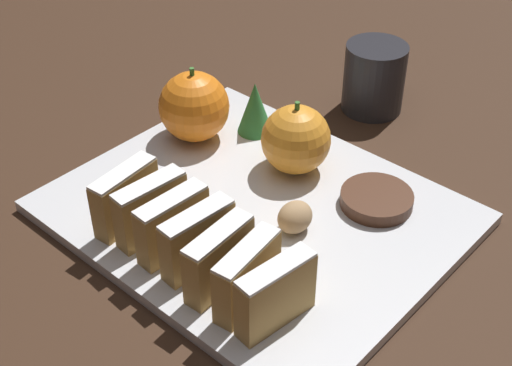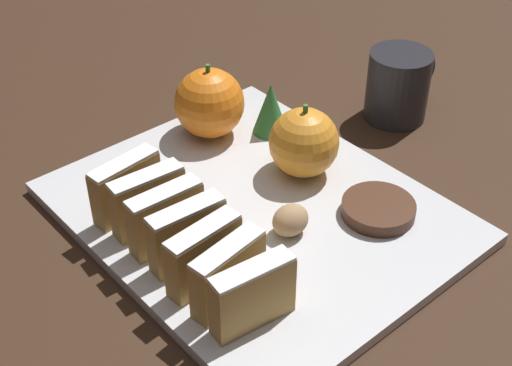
% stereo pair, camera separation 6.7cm
% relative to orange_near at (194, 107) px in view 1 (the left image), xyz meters
% --- Properties ---
extents(ground_plane, '(6.00, 6.00, 0.00)m').
position_rel_orange_near_xyz_m(ground_plane, '(-0.05, -0.13, -0.05)').
color(ground_plane, '#382316').
extents(serving_platter, '(0.30, 0.37, 0.01)m').
position_rel_orange_near_xyz_m(serving_platter, '(-0.05, -0.13, -0.04)').
color(serving_platter, silver).
rests_on(serving_platter, ground_plane).
extents(stollen_slice_front, '(0.07, 0.03, 0.06)m').
position_rel_orange_near_xyz_m(stollen_slice_front, '(-0.15, -0.24, -0.01)').
color(stollen_slice_front, tan).
rests_on(stollen_slice_front, serving_platter).
extents(stollen_slice_second, '(0.07, 0.03, 0.06)m').
position_rel_orange_near_xyz_m(stollen_slice_second, '(-0.15, -0.21, -0.01)').
color(stollen_slice_second, tan).
rests_on(stollen_slice_second, serving_platter).
extents(stollen_slice_third, '(0.07, 0.02, 0.06)m').
position_rel_orange_near_xyz_m(stollen_slice_third, '(-0.15, -0.18, -0.01)').
color(stollen_slice_third, tan).
rests_on(stollen_slice_third, serving_platter).
extents(stollen_slice_fourth, '(0.07, 0.02, 0.06)m').
position_rel_orange_near_xyz_m(stollen_slice_fourth, '(-0.14, -0.15, -0.01)').
color(stollen_slice_fourth, tan).
rests_on(stollen_slice_fourth, serving_platter).
extents(stollen_slice_fifth, '(0.07, 0.02, 0.06)m').
position_rel_orange_near_xyz_m(stollen_slice_fifth, '(-0.14, -0.12, -0.01)').
color(stollen_slice_fifth, tan).
rests_on(stollen_slice_fifth, serving_platter).
extents(stollen_slice_sixth, '(0.07, 0.03, 0.06)m').
position_rel_orange_near_xyz_m(stollen_slice_sixth, '(-0.14, -0.09, -0.01)').
color(stollen_slice_sixth, tan).
rests_on(stollen_slice_sixth, serving_platter).
extents(stollen_slice_back, '(0.07, 0.03, 0.06)m').
position_rel_orange_near_xyz_m(stollen_slice_back, '(-0.14, -0.06, -0.01)').
color(stollen_slice_back, tan).
rests_on(stollen_slice_back, serving_platter).
extents(orange_near, '(0.08, 0.08, 0.09)m').
position_rel_orange_near_xyz_m(orange_near, '(0.00, 0.00, 0.00)').
color(orange_near, orange).
rests_on(orange_near, serving_platter).
extents(orange_far, '(0.07, 0.07, 0.08)m').
position_rel_orange_near_xyz_m(orange_far, '(0.03, -0.12, -0.00)').
color(orange_far, orange).
rests_on(orange_far, serving_platter).
extents(walnut, '(0.04, 0.03, 0.03)m').
position_rel_orange_near_xyz_m(walnut, '(-0.05, -0.18, -0.02)').
color(walnut, tan).
rests_on(walnut, serving_platter).
extents(chocolate_cookie, '(0.07, 0.07, 0.01)m').
position_rel_orange_near_xyz_m(chocolate_cookie, '(0.03, -0.22, -0.03)').
color(chocolate_cookie, '#472819').
rests_on(chocolate_cookie, serving_platter).
extents(evergreen_sprig, '(0.04, 0.04, 0.06)m').
position_rel_orange_near_xyz_m(evergreen_sprig, '(0.05, -0.04, -0.01)').
color(evergreen_sprig, '#2D7538').
rests_on(evergreen_sprig, serving_platter).
extents(coffee_mug, '(0.10, 0.07, 0.08)m').
position_rel_orange_near_xyz_m(coffee_mug, '(0.20, -0.10, -0.01)').
color(coffee_mug, '#232328').
rests_on(coffee_mug, ground_plane).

